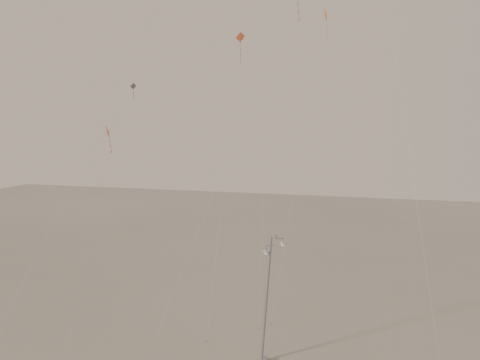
# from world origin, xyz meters

# --- Properties ---
(street_lamp) EXTENTS (1.69, 0.86, 8.72)m
(street_lamp) POSITION_xyz_m (0.44, 5.75, 4.65)
(street_lamp) COLOR #989BA0
(street_lamp) RESTS_ON ground
(kite_1) EXTENTS (8.97, 7.81, 25.55)m
(kite_1) POSITION_xyz_m (-0.47, 9.13, 19.84)
(kite_1) COLOR #36302D
(kite_1) RESTS_ON ground
(kite_3) EXTENTS (3.59, 0.94, 15.68)m
(kite_3) POSITION_xyz_m (-9.59, 2.05, 11.84)
(kite_3) COLOR #923415
(kite_3) RESTS_ON ground
(kite_4) EXTENTS (4.57, 5.00, 26.53)m
(kite_4) POSITION_xyz_m (8.01, 8.06, 19.52)
(kite_4) COLOR #36302D
(kite_4) RESTS_ON ground
(kite_5) EXTENTS (3.31, 9.01, 25.90)m
(kite_5) POSITION_xyz_m (1.95, 18.47, 20.66)
(kite_5) COLOR #A8591C
(kite_5) RESTS_ON ground
(kite_6) EXTENTS (5.67, 12.88, 19.33)m
(kite_6) POSITION_xyz_m (-14.90, 10.01, 13.12)
(kite_6) COLOR #36302D
(kite_6) RESTS_ON ground
(kite_7) EXTENTS (0.92, 11.32, 24.02)m
(kite_7) POSITION_xyz_m (-4.82, 16.37, 18.88)
(kite_7) COLOR #923415
(kite_7) RESTS_ON ground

